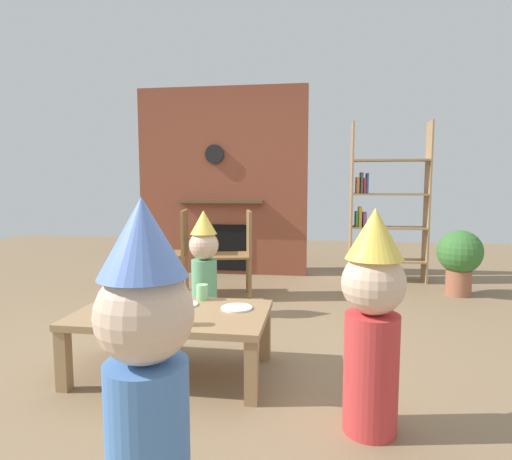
# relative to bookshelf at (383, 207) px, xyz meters

# --- Properties ---
(ground_plane) EXTENTS (12.00, 12.00, 0.00)m
(ground_plane) POSITION_rel_bookshelf_xyz_m (-1.40, -2.40, -0.90)
(ground_plane) COLOR #846B4C
(brick_fireplace_feature) EXTENTS (2.20, 0.28, 2.40)m
(brick_fireplace_feature) POSITION_rel_bookshelf_xyz_m (-2.01, 0.20, 0.30)
(brick_fireplace_feature) COLOR brown
(brick_fireplace_feature) RESTS_ON ground_plane
(bookshelf) EXTENTS (0.90, 0.28, 1.90)m
(bookshelf) POSITION_rel_bookshelf_xyz_m (0.00, 0.00, 0.00)
(bookshelf) COLOR #9E7A51
(bookshelf) RESTS_ON ground_plane
(coffee_table) EXTENTS (1.17, 0.69, 0.40)m
(coffee_table) POSITION_rel_bookshelf_xyz_m (-1.66, -2.84, -0.55)
(coffee_table) COLOR #9E7A51
(coffee_table) RESTS_ON ground_plane
(paper_cup_near_left) EXTENTS (0.07, 0.07, 0.11)m
(paper_cup_near_left) POSITION_rel_bookshelf_xyz_m (-1.50, -3.08, -0.45)
(paper_cup_near_left) COLOR silver
(paper_cup_near_left) RESTS_ON coffee_table
(paper_cup_near_right) EXTENTS (0.07, 0.07, 0.11)m
(paper_cup_near_right) POSITION_rel_bookshelf_xyz_m (-1.99, -2.90, -0.45)
(paper_cup_near_right) COLOR #F2CC4C
(paper_cup_near_right) RESTS_ON coffee_table
(paper_cup_center) EXTENTS (0.08, 0.08, 0.10)m
(paper_cup_center) POSITION_rel_bookshelf_xyz_m (-1.54, -2.55, -0.45)
(paper_cup_center) COLOR #8CD18C
(paper_cup_center) RESTS_ON coffee_table
(paper_plate_front) EXTENTS (0.18, 0.18, 0.01)m
(paper_plate_front) POSITION_rel_bookshelf_xyz_m (-1.62, -2.71, -0.49)
(paper_plate_front) COLOR white
(paper_plate_front) RESTS_ON coffee_table
(paper_plate_rear) EXTENTS (0.20, 0.20, 0.01)m
(paper_plate_rear) POSITION_rel_bookshelf_xyz_m (-1.27, -2.73, -0.49)
(paper_plate_rear) COLOR white
(paper_plate_rear) RESTS_ON coffee_table
(birthday_cake_slice) EXTENTS (0.10, 0.10, 0.09)m
(birthday_cake_slice) POSITION_rel_bookshelf_xyz_m (-1.93, -2.73, -0.46)
(birthday_cake_slice) COLOR pink
(birthday_cake_slice) RESTS_ON coffee_table
(table_fork) EXTENTS (0.15, 0.06, 0.01)m
(table_fork) POSITION_rel_bookshelf_xyz_m (-1.72, -2.93, -0.50)
(table_fork) COLOR silver
(table_fork) RESTS_ON coffee_table
(child_with_cone_hat) EXTENTS (0.31, 0.31, 1.14)m
(child_with_cone_hat) POSITION_rel_bookshelf_xyz_m (-1.32, -4.05, -0.29)
(child_with_cone_hat) COLOR #4C7FC6
(child_with_cone_hat) RESTS_ON ground_plane
(child_in_pink) EXTENTS (0.30, 0.30, 1.07)m
(child_in_pink) POSITION_rel_bookshelf_xyz_m (-0.52, -3.31, -0.33)
(child_in_pink) COLOR #D13838
(child_in_pink) RESTS_ON ground_plane
(child_by_the_chairs) EXTENTS (0.26, 0.26, 0.94)m
(child_by_the_chairs) POSITION_rel_bookshelf_xyz_m (-1.77, -1.66, -0.40)
(child_by_the_chairs) COLOR #66B27F
(child_by_the_chairs) RESTS_ON ground_plane
(dining_chair_left) EXTENTS (0.46, 0.46, 0.90)m
(dining_chair_left) POSITION_rel_bookshelf_xyz_m (-2.25, -0.99, -0.38)
(dining_chair_left) COLOR olive
(dining_chair_left) RESTS_ON ground_plane
(dining_chair_middle) EXTENTS (0.48, 0.48, 0.90)m
(dining_chair_middle) POSITION_rel_bookshelf_xyz_m (-1.56, -1.00, -0.38)
(dining_chair_middle) COLOR olive
(dining_chair_middle) RESTS_ON ground_plane
(potted_plant_tall) EXTENTS (0.46, 0.46, 0.69)m
(potted_plant_tall) POSITION_rel_bookshelf_xyz_m (0.71, -0.60, -0.48)
(potted_plant_tall) COLOR #9E5B42
(potted_plant_tall) RESTS_ON ground_plane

